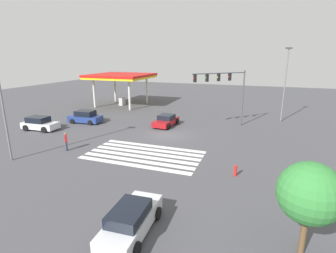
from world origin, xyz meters
name	(u,v)px	position (x,y,z in m)	size (l,w,h in m)	color
ground_plane	(168,135)	(0.00, 0.00, 0.00)	(108.63, 108.63, 0.00)	#47474C
crosswalk_markings	(144,155)	(0.00, -6.25, 0.00)	(10.12, 5.35, 0.01)	silver
traffic_signal_mast	(225,85)	(5.23, 5.23, 5.19)	(5.24, 5.24, 6.80)	#47474C
car_0	(40,124)	(-14.96, -3.08, 0.75)	(4.28, 2.28, 1.57)	silver
car_1	(131,220)	(3.94, -16.09, 0.72)	(2.12, 4.64, 1.51)	silver
car_2	(85,117)	(-12.06, 1.58, 0.76)	(4.32, 2.34, 1.62)	navy
car_3	(166,121)	(-1.61, 3.70, 0.65)	(2.42, 4.34, 1.40)	maroon
gas_station_canopy	(121,77)	(-13.85, 14.26, 4.91)	(9.67, 9.67, 5.42)	yellow
pedestrian	(66,141)	(-7.15, -7.71, 0.97)	(0.41, 0.41, 1.73)	#232842
street_light_pole_a	(1,93)	(-9.93, -11.16, 5.65)	(0.80, 0.36, 9.64)	slate
street_light_pole_b	(285,79)	(11.98, 11.13, 5.57)	(0.80, 0.36, 9.48)	slate
tree_corner_a	(310,193)	(11.64, -14.78, 2.98)	(2.66, 2.66, 4.33)	brown
fire_hydrant	(235,170)	(8.06, -7.78, 0.43)	(0.22, 0.22, 0.86)	red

